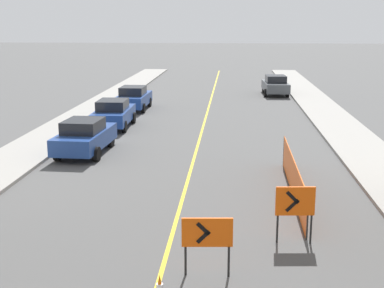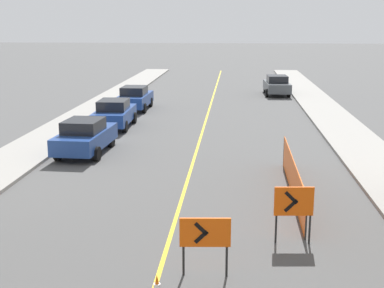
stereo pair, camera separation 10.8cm
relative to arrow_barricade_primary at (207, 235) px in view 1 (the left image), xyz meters
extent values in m
cube|color=gold|center=(-1.09, 18.41, -1.03)|extent=(0.12, 69.19, 0.01)
cube|color=gray|center=(-8.75, 18.41, -0.96)|extent=(2.73, 69.19, 0.14)
cube|color=gray|center=(6.56, 18.41, -0.96)|extent=(2.73, 69.19, 0.14)
cylinder|color=white|center=(-0.92, -1.45, -0.57)|extent=(0.15, 0.15, 0.11)
cube|color=#EF560C|center=(0.00, 0.00, 0.06)|extent=(1.19, 0.15, 0.70)
cube|color=black|center=(-0.09, -0.04, 0.16)|extent=(0.34, 0.05, 0.34)
cube|color=black|center=(-0.09, -0.04, -0.04)|extent=(0.34, 0.05, 0.34)
cylinder|color=black|center=(-0.50, 0.00, -0.66)|extent=(0.06, 0.06, 0.74)
cylinder|color=black|center=(0.51, 0.00, -0.66)|extent=(0.06, 0.06, 0.74)
cube|color=#EF560C|center=(2.24, 2.08, 0.16)|extent=(1.05, 0.15, 0.79)
cube|color=black|center=(2.17, 2.04, 0.27)|extent=(0.37, 0.05, 0.37)
cube|color=black|center=(2.17, 2.04, 0.05)|extent=(0.37, 0.05, 0.37)
cylinder|color=black|center=(1.80, 2.08, -0.63)|extent=(0.06, 0.06, 0.79)
cylinder|color=black|center=(2.69, 2.08, -0.63)|extent=(0.06, 0.06, 0.79)
cube|color=#EF560C|center=(2.66, 6.22, -0.42)|extent=(0.10, 7.78, 1.23)
cylinder|color=#262626|center=(2.63, 2.33, -0.42)|extent=(0.05, 0.05, 1.23)
cylinder|color=#262626|center=(2.70, 10.11, -0.42)|extent=(0.05, 0.05, 1.23)
cube|color=navy|center=(-6.05, 11.47, -0.35)|extent=(2.02, 4.39, 0.72)
cube|color=black|center=(-6.05, 11.26, 0.28)|extent=(1.63, 2.01, 0.55)
cylinder|color=black|center=(-6.91, 12.81, -0.71)|extent=(0.25, 0.65, 0.64)
cylinder|color=black|center=(-5.20, 12.81, -0.71)|extent=(0.25, 0.65, 0.64)
cylinder|color=black|center=(-6.91, 10.14, -0.71)|extent=(0.25, 0.65, 0.64)
cylinder|color=black|center=(-5.20, 10.14, -0.71)|extent=(0.25, 0.65, 0.64)
cube|color=navy|center=(-6.08, 17.55, -0.35)|extent=(1.89, 4.34, 0.72)
cube|color=black|center=(-6.08, 17.33, 0.28)|extent=(1.57, 1.97, 0.55)
cylinder|color=black|center=(-6.94, 18.88, -0.71)|extent=(0.23, 0.64, 0.64)
cylinder|color=black|center=(-5.23, 18.88, -0.71)|extent=(0.23, 0.64, 0.64)
cylinder|color=black|center=(-6.94, 16.21, -0.71)|extent=(0.23, 0.64, 0.64)
cylinder|color=black|center=(-5.23, 16.21, -0.71)|extent=(0.23, 0.64, 0.64)
cube|color=navy|center=(-6.09, 23.72, -0.35)|extent=(1.89, 4.34, 0.72)
cube|color=black|center=(-6.09, 23.51, 0.28)|extent=(1.57, 1.97, 0.55)
cylinder|color=black|center=(-6.94, 25.06, -0.71)|extent=(0.23, 0.64, 0.64)
cylinder|color=black|center=(-5.23, 25.06, -0.71)|extent=(0.23, 0.64, 0.64)
cylinder|color=black|center=(-6.94, 22.39, -0.71)|extent=(0.23, 0.64, 0.64)
cylinder|color=black|center=(-5.23, 22.39, -0.71)|extent=(0.23, 0.64, 0.64)
cube|color=#474C51|center=(3.99, 31.92, -0.35)|extent=(2.02, 4.39, 0.72)
cube|color=black|center=(3.99, 31.70, 0.28)|extent=(1.63, 2.01, 0.55)
cylinder|color=black|center=(3.13, 33.25, -0.71)|extent=(0.25, 0.65, 0.64)
cylinder|color=black|center=(4.84, 33.25, -0.71)|extent=(0.25, 0.65, 0.64)
cylinder|color=black|center=(3.13, 30.59, -0.71)|extent=(0.25, 0.65, 0.64)
cylinder|color=black|center=(4.84, 30.59, -0.71)|extent=(0.25, 0.65, 0.64)
camera|label=1|loc=(0.52, -11.56, 4.83)|focal=50.00mm
camera|label=2|loc=(0.63, -11.55, 4.83)|focal=50.00mm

